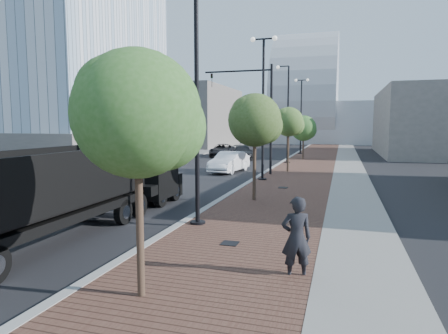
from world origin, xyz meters
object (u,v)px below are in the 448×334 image
(dark_car_mid, at_px, (222,150))
(pedestrian, at_px, (296,238))
(dump_truck, at_px, (109,188))
(white_sedan, at_px, (229,162))

(dark_car_mid, xyz_separation_m, pedestrian, (12.40, -34.30, 0.28))
(dump_truck, xyz_separation_m, dark_car_mid, (-4.73, 30.46, -0.50))
(dump_truck, bearing_deg, dark_car_mid, 98.13)
(white_sedan, height_order, pedestrian, pedestrian)
(dump_truck, height_order, pedestrian, dump_truck)
(white_sedan, relative_size, pedestrian, 2.42)
(white_sedan, xyz_separation_m, pedestrian, (7.45, -20.03, 0.20))
(white_sedan, bearing_deg, pedestrian, -63.45)
(white_sedan, height_order, dark_car_mid, white_sedan)
(dump_truck, bearing_deg, white_sedan, 88.53)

